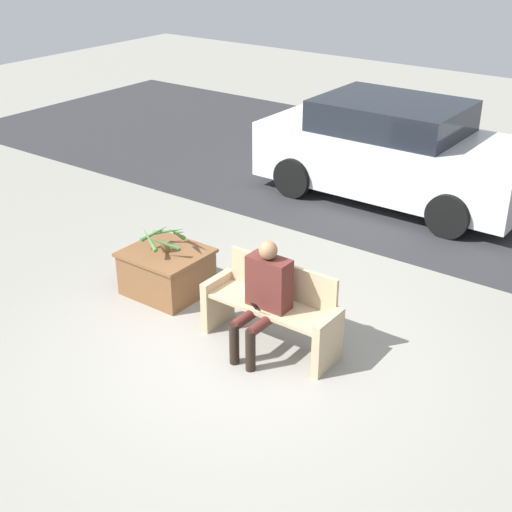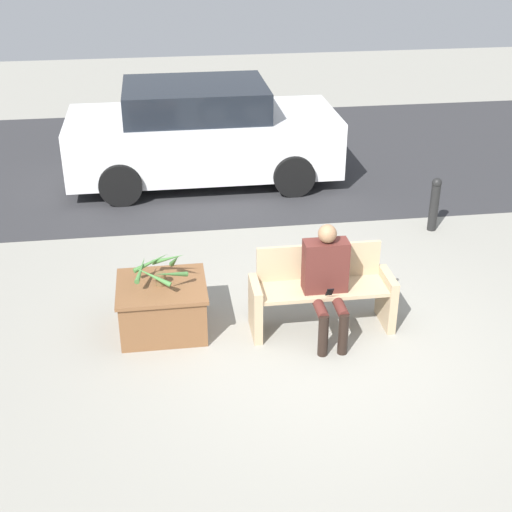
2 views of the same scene
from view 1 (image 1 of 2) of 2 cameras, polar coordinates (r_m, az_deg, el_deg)
The scene contains 7 objects.
ground_plane at distance 7.52m, azimuth -1.14°, elevation -8.15°, with size 30.00×30.00×0.00m, color gray.
road_surface at distance 12.34m, azimuth 16.22°, elevation 5.06°, with size 20.00×6.00×0.01m, color #2D2D30.
bench at distance 7.54m, azimuth 1.35°, elevation -4.18°, with size 1.52×0.49×0.90m.
person_seated at distance 7.28m, azimuth 0.65°, elevation -2.92°, with size 0.46×0.62×1.25m.
planter_box at distance 8.66m, azimuth -7.15°, elevation -1.14°, with size 0.94×0.86×0.55m.
potted_plant at distance 8.48m, azimuth -7.26°, elevation 1.50°, with size 0.58×0.60×0.41m.
parked_car at distance 11.51m, azimuth 10.96°, elevation 8.21°, with size 4.24×1.98×1.57m.
Camera 1 is at (3.80, -4.91, 4.25)m, focal length 50.00 mm.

